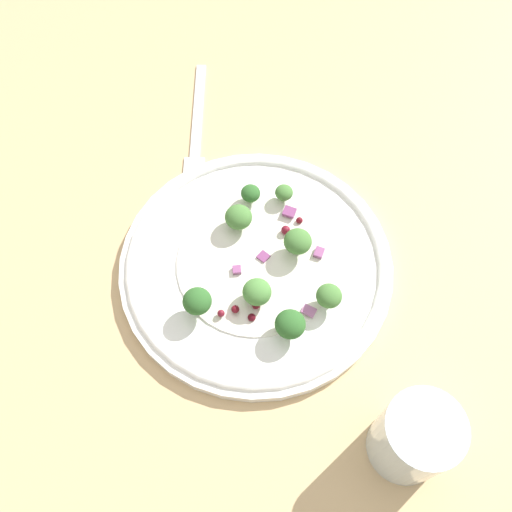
{
  "coord_description": "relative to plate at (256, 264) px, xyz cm",
  "views": [
    {
      "loc": [
        17.96,
        -16.66,
        54.11
      ],
      "look_at": [
        -1.97,
        2.15,
        2.7
      ],
      "focal_mm": 40.15,
      "sensor_mm": 36.0,
      "label": 1
    }
  ],
  "objects": [
    {
      "name": "ground_plane",
      "position": [
        1.97,
        -2.15,
        -1.86
      ],
      "size": [
        180.0,
        180.0,
        2.0
      ],
      "primitive_type": "cube",
      "color": "tan"
    },
    {
      "name": "plate",
      "position": [
        0.0,
        0.0,
        0.0
      ],
      "size": [
        28.55,
        28.55,
        1.7
      ],
      "color": "white",
      "rests_on": "ground_plane"
    },
    {
      "name": "dressing_pool",
      "position": [
        0.0,
        -0.0,
        0.44
      ],
      "size": [
        16.56,
        16.56,
        0.2
      ],
      "primitive_type": "cylinder",
      "color": "white",
      "rests_on": "plate"
    },
    {
      "name": "broccoli_floret_0",
      "position": [
        2.07,
        4.0,
        2.46
      ],
      "size": [
        2.89,
        2.89,
        2.93
      ],
      "color": "#9EC684",
      "rests_on": "plate"
    },
    {
      "name": "broccoli_floret_1",
      "position": [
        7.77,
        -2.87,
        2.29
      ],
      "size": [
        2.97,
        2.97,
        3.01
      ],
      "color": "#ADD18E",
      "rests_on": "plate"
    },
    {
      "name": "broccoli_floret_2",
      "position": [
        -3.6,
        7.59,
        1.74
      ],
      "size": [
        1.96,
        1.96,
        1.98
      ],
      "color": "#9EC684",
      "rests_on": "plate"
    },
    {
      "name": "broccoli_floret_3",
      "position": [
        3.1,
        -2.79,
        2.1
      ],
      "size": [
        2.87,
        2.87,
        2.91
      ],
      "color": "#ADD18E",
      "rests_on": "plate"
    },
    {
      "name": "broccoli_floret_4",
      "position": [
        -0.0,
        -7.8,
        2.56
      ],
      "size": [
        2.84,
        2.84,
        2.88
      ],
      "color": "#ADD18E",
      "rests_on": "plate"
    },
    {
      "name": "broccoli_floret_5",
      "position": [
        8.27,
        1.98,
        2.23
      ],
      "size": [
        2.57,
        2.57,
        2.6
      ],
      "color": "#8EB77A",
      "rests_on": "plate"
    },
    {
      "name": "broccoli_floret_6",
      "position": [
        -5.96,
        4.82,
        1.88
      ],
      "size": [
        2.12,
        2.12,
        2.14
      ],
      "color": "#8EB77A",
      "rests_on": "plate"
    },
    {
      "name": "broccoli_floret_7",
      "position": [
        -4.49,
        1.71,
        2.12
      ],
      "size": [
        2.89,
        2.89,
        2.93
      ],
      "color": "#8EB77A",
      "rests_on": "plate"
    },
    {
      "name": "cranberry_0",
      "position": [
        2.21,
        -6.59,
        1.03
      ],
      "size": [
        0.73,
        0.73,
        0.73
      ],
      "primitive_type": "sphere",
      "color": "maroon",
      "rests_on": "plate"
    },
    {
      "name": "cranberry_1",
      "position": [
        -0.43,
        4.75,
        0.99
      ],
      "size": [
        0.96,
        0.96,
        0.96
      ],
      "primitive_type": "sphere",
      "color": "maroon",
      "rests_on": "plate"
    },
    {
      "name": "cranberry_2",
      "position": [
        2.63,
        -5.3,
        1.13
      ],
      "size": [
        0.81,
        0.81,
        0.81
      ],
      "primitive_type": "sphere",
      "color": "maroon",
      "rests_on": "plate"
    },
    {
      "name": "cranberry_3",
      "position": [
        3.73,
        -3.51,
        1.11
      ],
      "size": [
        0.84,
        0.84,
        0.84
      ],
      "primitive_type": "sphere",
      "color": "maroon",
      "rests_on": "plate"
    },
    {
      "name": "cranberry_4",
      "position": [
        4.28,
        -4.62,
        0.78
      ],
      "size": [
        0.81,
        0.81,
        0.81
      ],
      "primitive_type": "sphere",
      "color": "#4C0A14",
      "rests_on": "plate"
    },
    {
      "name": "cranberry_5",
      "position": [
        -0.36,
        6.77,
        0.8
      ],
      "size": [
        0.72,
        0.72,
        0.72
      ],
      "primitive_type": "sphere",
      "color": "maroon",
      "rests_on": "plate"
    },
    {
      "name": "onion_bit_0",
      "position": [
        3.82,
        5.43,
        0.81
      ],
      "size": [
        1.33,
        1.44,
        0.49
      ],
      "primitive_type": "cube",
      "rotation": [
        0.0,
        0.0,
        0.45
      ],
      "color": "#934C84",
      "rests_on": "plate"
    },
    {
      "name": "onion_bit_1",
      "position": [
        -0.58,
        -2.4,
        0.81
      ],
      "size": [
        1.21,
        1.21,
        0.46
      ],
      "primitive_type": "cube",
      "rotation": [
        0.0,
        0.0,
        0.92
      ],
      "color": "#934C84",
      "rests_on": "plate"
    },
    {
      "name": "onion_bit_2",
      "position": [
        7.69,
        -0.06,
        0.89
      ],
      "size": [
        1.57,
        1.34,
        0.3
      ],
      "primitive_type": "cube",
      "rotation": [
        0.0,
        0.0,
        0.31
      ],
      "color": "#A35B93",
      "rests_on": "plate"
    },
    {
      "name": "onion_bit_3",
      "position": [
        -1.78,
        6.64,
        1.0
      ],
      "size": [
        1.69,
        1.63,
        0.4
      ],
      "primitive_type": "cube",
      "rotation": [
        0.0,
        0.0,
        2.01
      ],
      "color": "#843D75",
      "rests_on": "plate"
    },
    {
      "name": "onion_bit_4",
      "position": [
        0.11,
        0.94,
        0.62
      ],
      "size": [
        1.18,
        1.18,
        0.31
      ],
      "primitive_type": "cube",
      "rotation": [
        0.0,
        0.0,
        0.11
      ],
      "color": "#843D75",
      "rests_on": "plate"
    },
    {
      "name": "fork",
      "position": [
        -18.73,
        7.8,
        -0.61
      ],
      "size": [
        14.66,
        14.18,
        0.5
      ],
      "color": "silver",
      "rests_on": "ground_plane"
    },
    {
      "name": "water_glass",
      "position": [
        22.45,
        -2.87,
        3.52
      ],
      "size": [
        6.64,
        6.64,
        8.76
      ],
      "primitive_type": "cylinder",
      "color": "silver",
      "rests_on": "ground_plane"
    }
  ]
}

